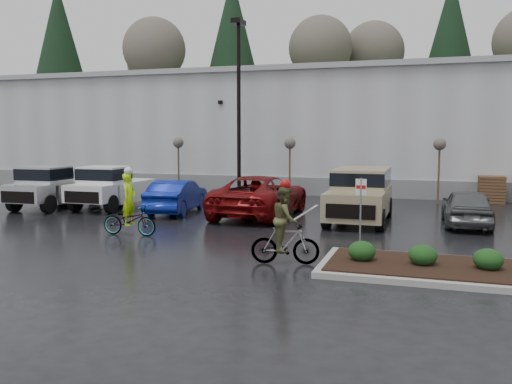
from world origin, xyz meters
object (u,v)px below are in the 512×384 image
(pickup_silver, at_px, (58,186))
(suv_tan, at_px, (360,196))
(lamppost, at_px, (239,90))
(sapling_mid, at_px, (290,147))
(pickup_white, at_px, (116,186))
(car_red, at_px, (260,196))
(fire_lane_sign, at_px, (361,207))
(cyclist_olive, at_px, (285,233))
(car_grey, at_px, (467,207))
(car_blue, at_px, (177,196))
(sapling_west, at_px, (178,146))
(pallet_stack_a, at_px, (491,189))
(sapling_east, at_px, (440,148))
(cyclist_hivis, at_px, (129,214))

(pickup_silver, relative_size, suv_tan, 1.02)
(lamppost, bearing_deg, sapling_mid, 21.80)
(pickup_white, xyz_separation_m, car_red, (7.22, -0.50, -0.13))
(fire_lane_sign, height_order, cyclist_olive, cyclist_olive)
(car_red, height_order, car_grey, car_red)
(pickup_white, xyz_separation_m, car_grey, (15.24, -0.51, -0.28))
(lamppost, height_order, cyclist_olive, lamppost)
(lamppost, height_order, car_red, lamppost)
(lamppost, distance_m, car_blue, 7.64)
(sapling_mid, bearing_deg, fire_lane_sign, -67.51)
(sapling_west, bearing_deg, pallet_stack_a, 3.47)
(pickup_silver, height_order, suv_tan, suv_tan)
(car_grey, bearing_deg, suv_tan, 2.61)
(pickup_white, bearing_deg, sapling_east, 22.83)
(car_blue, xyz_separation_m, car_grey, (11.74, 0.22, -0.01))
(sapling_mid, xyz_separation_m, cyclist_olive, (3.54, -14.30, -1.90))
(car_grey, bearing_deg, pickup_white, -3.50)
(pallet_stack_a, height_order, pickup_white, pickup_white)
(cyclist_olive, bearing_deg, sapling_mid, 2.19)
(fire_lane_sign, bearing_deg, cyclist_olive, -139.54)
(sapling_mid, height_order, cyclist_olive, sapling_mid)
(fire_lane_sign, bearing_deg, car_red, 127.88)
(pickup_white, height_order, car_red, pickup_white)
(pickup_silver, distance_m, car_red, 9.77)
(car_blue, bearing_deg, lamppost, -105.23)
(pallet_stack_a, bearing_deg, car_blue, -149.78)
(lamppost, distance_m, pickup_silver, 10.17)
(sapling_east, height_order, cyclist_olive, sapling_east)
(pallet_stack_a, relative_size, car_grey, 0.33)
(lamppost, relative_size, pickup_white, 1.77)
(fire_lane_sign, bearing_deg, pickup_silver, 157.94)
(pallet_stack_a, xyz_separation_m, suv_tan, (-5.46, -7.81, 0.35))
(sapling_west, distance_m, pickup_white, 6.28)
(pickup_silver, relative_size, car_red, 0.85)
(car_red, xyz_separation_m, cyclist_hivis, (-2.91, -5.46, -0.13))
(car_blue, bearing_deg, sapling_east, -155.27)
(sapling_mid, height_order, car_blue, sapling_mid)
(pickup_white, xyz_separation_m, cyclist_hivis, (4.31, -5.96, -0.26))
(sapling_east, xyz_separation_m, suv_tan, (-2.96, -6.81, -1.70))
(car_red, xyz_separation_m, car_grey, (8.02, -0.00, -0.14))
(lamppost, xyz_separation_m, pallet_stack_a, (12.50, 2.00, -5.01))
(car_red, distance_m, car_grey, 8.02)
(pallet_stack_a, xyz_separation_m, pickup_silver, (-19.35, -7.86, 0.30))
(fire_lane_sign, xyz_separation_m, car_red, (-4.88, 6.28, -0.56))
(sapling_east, relative_size, cyclist_olive, 1.42)
(sapling_west, xyz_separation_m, car_red, (6.92, -6.52, -1.88))
(car_grey, distance_m, cyclist_olive, 9.19)
(car_grey, xyz_separation_m, cyclist_olive, (-4.90, -7.77, 0.12))
(car_blue, bearing_deg, cyclist_olive, 124.95)
(pickup_white, height_order, car_blue, pickup_white)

